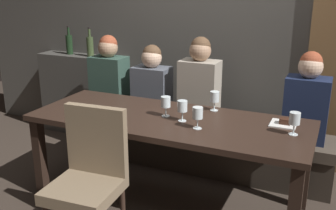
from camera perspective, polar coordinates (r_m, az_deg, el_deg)
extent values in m
plane|color=#382D26|center=(3.42, 0.10, -13.64)|extent=(9.00, 9.00, 0.00)
cube|color=#4C4944|center=(4.08, 7.27, 13.60)|extent=(6.00, 0.12, 3.00)
cube|color=#413E3A|center=(4.79, -11.89, 1.47)|extent=(1.10, 0.28, 0.95)
cube|color=black|center=(3.51, -18.01, -7.28)|extent=(0.08, 0.08, 0.69)
cube|color=black|center=(4.01, -11.42, -3.61)|extent=(0.08, 0.08, 0.69)
cube|color=black|center=(3.35, 19.20, -8.68)|extent=(0.08, 0.08, 0.69)
cube|color=#302119|center=(3.11, 0.10, -2.26)|extent=(2.20, 0.84, 0.04)
cube|color=#312A23|center=(3.92, 4.28, -6.55)|extent=(2.50, 0.40, 0.35)
cube|color=#473D33|center=(3.83, 4.35, -3.48)|extent=(2.50, 0.44, 0.10)
cylinder|color=#302119|center=(3.05, -12.53, -13.75)|extent=(0.04, 0.04, 0.42)
cube|color=#7F6B51|center=(2.70, -12.02, -11.90)|extent=(0.47, 0.47, 0.08)
cube|color=#7F6B51|center=(2.73, -10.29, -4.99)|extent=(0.44, 0.09, 0.48)
cube|color=#2D473D|center=(4.13, -8.44, 2.92)|extent=(0.36, 0.24, 0.58)
sphere|color=tan|center=(4.05, -8.69, 8.19)|extent=(0.20, 0.20, 0.20)
sphere|color=brown|center=(4.05, -8.63, 8.70)|extent=(0.18, 0.18, 0.18)
cube|color=#4C515B|center=(3.93, -2.34, 1.83)|extent=(0.36, 0.24, 0.51)
sphere|color=#DBB293|center=(3.85, -2.40, 6.83)|extent=(0.20, 0.20, 0.20)
sphere|color=brown|center=(3.86, -2.34, 7.36)|extent=(0.18, 0.18, 0.18)
cube|color=#9E9384|center=(3.73, 4.52, 1.74)|extent=(0.36, 0.24, 0.62)
sphere|color=tan|center=(3.64, 4.67, 7.84)|extent=(0.20, 0.20, 0.20)
sphere|color=brown|center=(3.64, 4.74, 8.40)|extent=(0.18, 0.18, 0.18)
cube|color=#192342|center=(3.55, 19.31, -0.58)|extent=(0.36, 0.24, 0.55)
sphere|color=#DBB293|center=(3.46, 19.92, 5.23)|extent=(0.20, 0.20, 0.20)
sphere|color=brown|center=(3.46, 20.00, 5.82)|extent=(0.18, 0.18, 0.18)
cylinder|color=black|center=(4.77, -14.07, 8.45)|extent=(0.08, 0.08, 0.22)
cylinder|color=black|center=(4.75, -14.21, 10.30)|extent=(0.03, 0.03, 0.09)
cylinder|color=black|center=(4.74, -14.26, 10.93)|extent=(0.03, 0.03, 0.02)
cylinder|color=#384728|center=(4.57, -11.20, 8.27)|extent=(0.08, 0.08, 0.22)
cylinder|color=#384728|center=(4.55, -11.31, 10.19)|extent=(0.03, 0.03, 0.09)
cylinder|color=black|center=(4.54, -11.35, 10.85)|extent=(0.03, 0.03, 0.02)
cylinder|color=silver|center=(2.91, 17.64, -4.06)|extent=(0.06, 0.06, 0.00)
cylinder|color=silver|center=(2.90, 17.71, -3.33)|extent=(0.01, 0.01, 0.07)
cylinder|color=silver|center=(2.87, 17.86, -1.84)|extent=(0.08, 0.08, 0.08)
cylinder|color=silver|center=(2.89, 4.26, -3.37)|extent=(0.06, 0.06, 0.00)
cylinder|color=silver|center=(2.88, 4.28, -2.64)|extent=(0.01, 0.01, 0.07)
cylinder|color=silver|center=(2.85, 4.32, -1.13)|extent=(0.08, 0.08, 0.08)
cylinder|color=maroon|center=(2.86, 4.30, -1.67)|extent=(0.07, 0.07, 0.02)
cylinder|color=silver|center=(3.14, -0.33, -1.62)|extent=(0.06, 0.06, 0.00)
cylinder|color=silver|center=(3.12, -0.33, -0.93)|extent=(0.01, 0.01, 0.07)
cylinder|color=silver|center=(3.10, -0.33, 0.47)|extent=(0.08, 0.08, 0.08)
cylinder|color=maroon|center=(3.11, -0.33, 0.06)|extent=(0.07, 0.07, 0.03)
cylinder|color=silver|center=(3.30, 6.69, -0.76)|extent=(0.06, 0.06, 0.00)
cylinder|color=silver|center=(3.29, 6.71, -0.11)|extent=(0.01, 0.01, 0.07)
cylinder|color=silver|center=(3.26, 6.76, 1.23)|extent=(0.08, 0.08, 0.08)
cylinder|color=maroon|center=(3.27, 6.75, 0.94)|extent=(0.07, 0.07, 0.04)
cylinder|color=silver|center=(3.04, 2.07, -2.29)|extent=(0.06, 0.06, 0.00)
cylinder|color=silver|center=(3.02, 2.08, -1.59)|extent=(0.01, 0.01, 0.07)
cylinder|color=silver|center=(3.00, 2.09, -0.14)|extent=(0.08, 0.08, 0.08)
cylinder|color=white|center=(3.18, -12.05, -1.74)|extent=(0.12, 0.12, 0.01)
cylinder|color=white|center=(3.17, -12.08, -1.19)|extent=(0.06, 0.06, 0.06)
cylinder|color=brown|center=(3.16, -12.11, -0.78)|extent=(0.05, 0.05, 0.01)
cube|color=white|center=(3.08, 16.34, -2.66)|extent=(0.19, 0.19, 0.01)
cube|color=#381E14|center=(3.07, 16.56, -2.25)|extent=(0.08, 0.06, 0.04)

